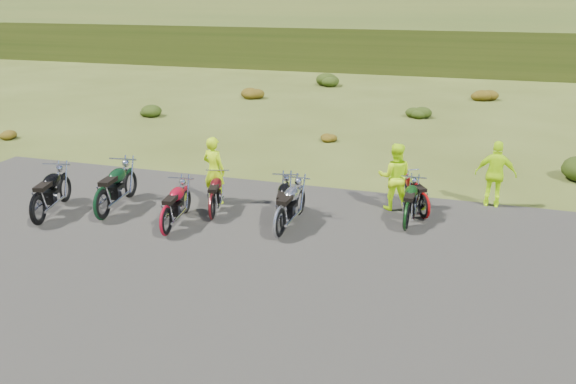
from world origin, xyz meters
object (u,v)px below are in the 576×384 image
(motorcycle_0, at_px, (41,225))
(motorcycle_7, at_px, (405,231))
(motorcycle_3, at_px, (280,238))
(person_middle, at_px, (214,171))

(motorcycle_0, xyz_separation_m, motorcycle_7, (8.45, 2.24, 0.00))
(motorcycle_0, bearing_deg, motorcycle_7, -89.88)
(motorcycle_3, bearing_deg, motorcycle_0, 102.17)
(motorcycle_0, height_order, person_middle, person_middle)
(motorcycle_3, bearing_deg, motorcycle_7, -62.33)
(motorcycle_0, relative_size, person_middle, 1.26)
(motorcycle_0, height_order, motorcycle_3, motorcycle_0)
(motorcycle_3, height_order, motorcycle_7, motorcycle_3)
(motorcycle_3, xyz_separation_m, person_middle, (-2.33, 1.64, 0.89))
(motorcycle_3, height_order, person_middle, person_middle)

